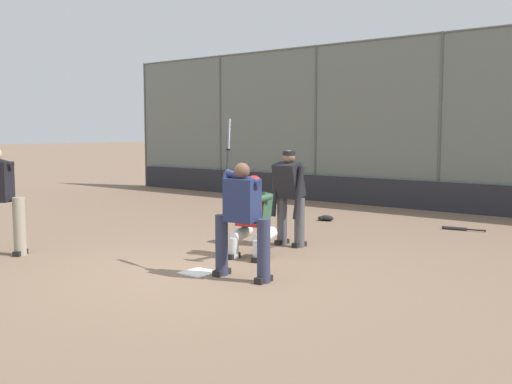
% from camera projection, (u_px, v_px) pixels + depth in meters
% --- Properties ---
extents(ground_plane, '(160.00, 160.00, 0.00)m').
position_uv_depth(ground_plane, '(199.00, 273.00, 8.21)').
color(ground_plane, '#7A604C').
extents(home_plate_marker, '(0.43, 0.43, 0.01)m').
position_uv_depth(home_plate_marker, '(199.00, 272.00, 8.21)').
color(home_plate_marker, white).
rests_on(home_plate_marker, ground_plane).
extents(backstop_fence, '(21.59, 0.08, 4.31)m').
position_uv_depth(backstop_fence, '(440.00, 118.00, 14.47)').
color(backstop_fence, '#515651').
rests_on(backstop_fence, ground_plane).
extents(padding_wall, '(21.08, 0.18, 0.70)m').
position_uv_depth(padding_wall, '(436.00, 197.00, 14.58)').
color(padding_wall, '#28282D').
rests_on(padding_wall, ground_plane).
extents(batter_at_plate, '(1.03, 0.60, 2.11)m').
position_uv_depth(batter_at_plate, '(242.00, 216.00, 7.81)').
color(batter_at_plate, '#2D334C').
rests_on(batter_at_plate, ground_plane).
extents(catcher_behind_plate, '(0.71, 0.82, 1.26)m').
position_uv_depth(catcher_behind_plate, '(252.00, 215.00, 9.12)').
color(catcher_behind_plate, silver).
rests_on(catcher_behind_plate, ground_plane).
extents(umpire_home, '(0.66, 0.42, 1.62)m').
position_uv_depth(umpire_home, '(289.00, 195.00, 10.06)').
color(umpire_home, '#4C4C51').
rests_on(umpire_home, ground_plane).
extents(spare_bat_by_padding, '(0.82, 0.18, 0.07)m').
position_uv_depth(spare_bat_by_padding, '(458.00, 229.00, 11.74)').
color(spare_bat_by_padding, black).
rests_on(spare_bat_by_padding, ground_plane).
extents(fielding_glove_on_dirt, '(0.33, 0.25, 0.12)m').
position_uv_depth(fielding_glove_on_dirt, '(326.00, 218.00, 12.98)').
color(fielding_glove_on_dirt, black).
rests_on(fielding_glove_on_dirt, ground_plane).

